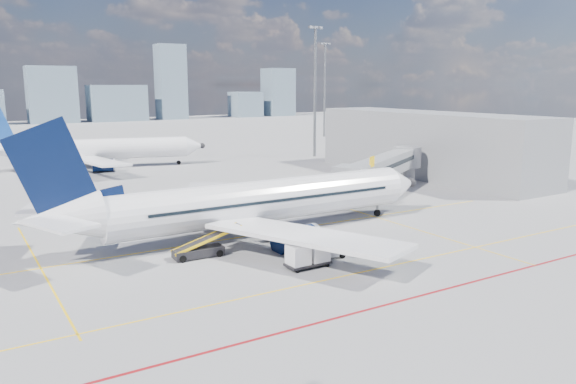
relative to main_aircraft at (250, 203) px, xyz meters
name	(u,v)px	position (x,y,z in m)	size (l,w,h in m)	color
ground	(308,255)	(1.41, -7.88, -3.22)	(420.00, 420.00, 0.00)	gray
apron_markings	(329,268)	(0.83, -11.79, -3.21)	(90.00, 35.12, 0.01)	yellow
jet_bridge	(386,166)	(24.92, 9.03, 0.52)	(23.55, 15.78, 6.30)	gray
terminal_block	(427,144)	(41.36, 18.12, 1.78)	(10.00, 42.00, 10.00)	gray
floodlight_mast_ne	(315,88)	(39.41, 47.12, 10.37)	(3.20, 0.61, 25.45)	slate
floodlight_mast_far	(325,87)	(66.41, 82.12, 10.37)	(3.20, 0.61, 25.45)	slate
distant_skyline	(54,99)	(12.43, 182.12, 5.78)	(244.41, 12.25, 30.65)	slate
main_aircraft	(250,203)	(0.00, 0.00, 0.00)	(41.95, 36.56, 12.22)	white
second_aircraft	(96,150)	(-1.97, 53.62, 0.01)	(36.89, 31.69, 10.96)	white
baggage_tug	(331,249)	(2.65, -9.50, -2.53)	(2.33, 1.84, 1.44)	white
cargo_dolly	(308,254)	(-0.44, -10.72, -2.13)	(3.65, 1.66, 1.99)	black
belt_loader	(200,250)	(-6.68, -3.73, -2.58)	(6.09, 1.81, 2.47)	black
ramp_worker	(370,247)	(5.38, -11.28, -2.32)	(0.65, 0.43, 1.79)	yellow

